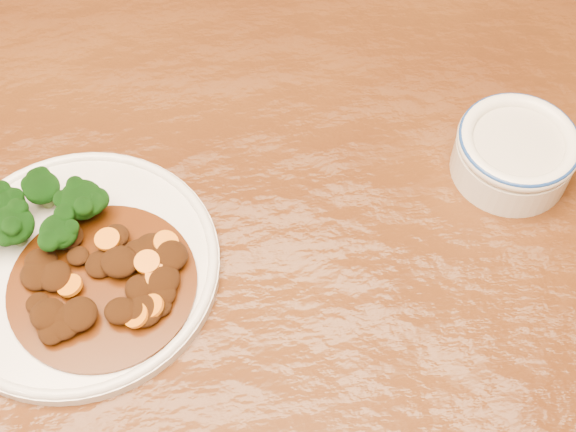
{
  "coord_description": "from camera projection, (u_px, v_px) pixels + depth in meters",
  "views": [
    {
      "loc": [
        0.12,
        -0.28,
        1.34
      ],
      "look_at": [
        0.13,
        0.09,
        0.77
      ],
      "focal_mm": 50.0,
      "sensor_mm": 36.0,
      "label": 1
    }
  ],
  "objects": [
    {
      "name": "dining_table",
      "position": [
        148.0,
        366.0,
        0.71
      ],
      "size": [
        1.6,
        1.07,
        0.75
      ],
      "rotation": [
        0.0,
        0.0,
        0.12
      ],
      "color": "#50280E",
      "rests_on": "ground"
    },
    {
      "name": "dinner_plate",
      "position": [
        78.0,
        266.0,
        0.67
      ],
      "size": [
        0.24,
        0.24,
        0.01
      ],
      "rotation": [
        0.0,
        0.0,
        -0.42
      ],
      "color": "silver",
      "rests_on": "dining_table"
    },
    {
      "name": "broccoli_florets",
      "position": [
        29.0,
        215.0,
        0.66
      ],
      "size": [
        0.12,
        0.08,
        0.04
      ],
      "color": "olive",
      "rests_on": "dinner_plate"
    },
    {
      "name": "mince_stew",
      "position": [
        109.0,
        281.0,
        0.65
      ],
      "size": [
        0.15,
        0.15,
        0.02
      ],
      "color": "#4F2308",
      "rests_on": "dinner_plate"
    },
    {
      "name": "dip_bowl",
      "position": [
        515.0,
        152.0,
        0.71
      ],
      "size": [
        0.11,
        0.11,
        0.05
      ],
      "rotation": [
        0.0,
        0.0,
        0.3
      ],
      "color": "white",
      "rests_on": "dining_table"
    }
  ]
}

